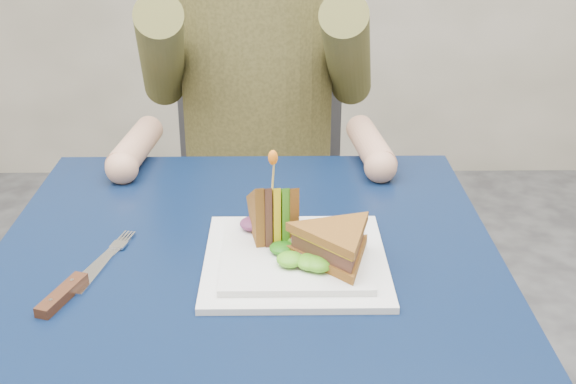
{
  "coord_description": "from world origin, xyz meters",
  "views": [
    {
      "loc": [
        0.05,
        -0.93,
        1.26
      ],
      "look_at": [
        0.06,
        0.01,
        0.82
      ],
      "focal_mm": 45.0,
      "sensor_mm": 36.0,
      "label": 1
    }
  ],
  "objects_px": {
    "diner": "(256,33)",
    "sandwich_upright": "(274,216)",
    "knife": "(71,288)",
    "chair": "(260,171)",
    "fork": "(104,262)",
    "table": "(247,296)",
    "sandwich_flat": "(336,244)",
    "plate": "(295,258)"
  },
  "relations": [
    {
      "from": "diner",
      "to": "sandwich_upright",
      "type": "height_order",
      "value": "diner"
    },
    {
      "from": "plate",
      "to": "fork",
      "type": "height_order",
      "value": "plate"
    },
    {
      "from": "table",
      "to": "chair",
      "type": "distance_m",
      "value": 0.75
    },
    {
      "from": "chair",
      "to": "knife",
      "type": "bearing_deg",
      "value": -105.14
    },
    {
      "from": "sandwich_upright",
      "to": "knife",
      "type": "bearing_deg",
      "value": -157.0
    },
    {
      "from": "diner",
      "to": "fork",
      "type": "bearing_deg",
      "value": -106.8
    },
    {
      "from": "knife",
      "to": "plate",
      "type": "bearing_deg",
      "value": 13.07
    },
    {
      "from": "chair",
      "to": "sandwich_upright",
      "type": "distance_m",
      "value": 0.78
    },
    {
      "from": "plate",
      "to": "fork",
      "type": "distance_m",
      "value": 0.27
    },
    {
      "from": "sandwich_flat",
      "to": "fork",
      "type": "relative_size",
      "value": 1.14
    },
    {
      "from": "sandwich_flat",
      "to": "fork",
      "type": "height_order",
      "value": "sandwich_flat"
    },
    {
      "from": "sandwich_upright",
      "to": "plate",
      "type": "bearing_deg",
      "value": -55.19
    },
    {
      "from": "diner",
      "to": "sandwich_upright",
      "type": "xyz_separation_m",
      "value": [
        0.04,
        -0.62,
        -0.13
      ]
    },
    {
      "from": "chair",
      "to": "sandwich_flat",
      "type": "xyz_separation_m",
      "value": [
        0.13,
        -0.81,
        0.23
      ]
    },
    {
      "from": "table",
      "to": "plate",
      "type": "height_order",
      "value": "plate"
    },
    {
      "from": "chair",
      "to": "fork",
      "type": "relative_size",
      "value": 5.22
    },
    {
      "from": "table",
      "to": "fork",
      "type": "distance_m",
      "value": 0.22
    },
    {
      "from": "chair",
      "to": "knife",
      "type": "height_order",
      "value": "chair"
    },
    {
      "from": "knife",
      "to": "chair",
      "type": "bearing_deg",
      "value": 74.86
    },
    {
      "from": "plate",
      "to": "sandwich_flat",
      "type": "relative_size",
      "value": 1.29
    },
    {
      "from": "diner",
      "to": "sandwich_flat",
      "type": "bearing_deg",
      "value": -79.58
    },
    {
      "from": "chair",
      "to": "sandwich_flat",
      "type": "height_order",
      "value": "chair"
    },
    {
      "from": "knife",
      "to": "sandwich_flat",
      "type": "bearing_deg",
      "value": 7.23
    },
    {
      "from": "chair",
      "to": "sandwich_upright",
      "type": "height_order",
      "value": "chair"
    },
    {
      "from": "table",
      "to": "knife",
      "type": "relative_size",
      "value": 3.47
    },
    {
      "from": "chair",
      "to": "fork",
      "type": "height_order",
      "value": "chair"
    },
    {
      "from": "diner",
      "to": "plate",
      "type": "relative_size",
      "value": 2.87
    },
    {
      "from": "diner",
      "to": "sandwich_upright",
      "type": "distance_m",
      "value": 0.64
    },
    {
      "from": "sandwich_upright",
      "to": "fork",
      "type": "bearing_deg",
      "value": -169.86
    },
    {
      "from": "fork",
      "to": "sandwich_flat",
      "type": "bearing_deg",
      "value": -4.6
    },
    {
      "from": "table",
      "to": "diner",
      "type": "relative_size",
      "value": 1.01
    },
    {
      "from": "table",
      "to": "knife",
      "type": "distance_m",
      "value": 0.27
    },
    {
      "from": "sandwich_flat",
      "to": "knife",
      "type": "relative_size",
      "value": 0.93
    },
    {
      "from": "table",
      "to": "sandwich_upright",
      "type": "xyz_separation_m",
      "value": [
        0.04,
        0.01,
        0.13
      ]
    },
    {
      "from": "diner",
      "to": "sandwich_flat",
      "type": "relative_size",
      "value": 3.68
    },
    {
      "from": "fork",
      "to": "knife",
      "type": "bearing_deg",
      "value": -111.86
    },
    {
      "from": "sandwich_flat",
      "to": "knife",
      "type": "height_order",
      "value": "sandwich_flat"
    },
    {
      "from": "sandwich_upright",
      "to": "fork",
      "type": "xyz_separation_m",
      "value": [
        -0.24,
        -0.04,
        -0.05
      ]
    },
    {
      "from": "chair",
      "to": "sandwich_upright",
      "type": "xyz_separation_m",
      "value": [
        0.04,
        -0.74,
        0.24
      ]
    },
    {
      "from": "diner",
      "to": "fork",
      "type": "relative_size",
      "value": 4.18
    },
    {
      "from": "plate",
      "to": "sandwich_flat",
      "type": "xyz_separation_m",
      "value": [
        0.05,
        -0.02,
        0.04
      ]
    },
    {
      "from": "table",
      "to": "sandwich_flat",
      "type": "height_order",
      "value": "sandwich_flat"
    }
  ]
}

